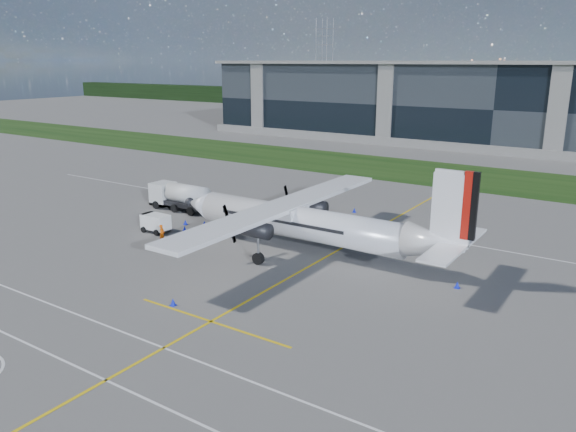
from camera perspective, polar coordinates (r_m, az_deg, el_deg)
ground at (r=75.63m, az=14.01°, el=3.12°), size 400.00×400.00×0.00m
grass_strip at (r=83.07m, az=15.92°, el=4.09°), size 400.00×18.00×0.04m
terminal_building at (r=112.80m, az=21.41°, el=10.34°), size 120.00×20.00×15.00m
tree_line at (r=172.02m, az=25.83°, el=9.79°), size 400.00×6.00×6.00m
pylon_west at (r=208.01m, az=3.69°, el=15.31°), size 9.00×4.60×30.00m
yellow_taxiway_centerline at (r=47.91m, az=4.92°, el=-3.58°), size 0.20×70.00×0.01m
white_lane_line at (r=33.18m, az=-21.34°, el=-13.75°), size 90.00×0.15×0.01m
turboprop_aircraft at (r=45.91m, az=2.12°, el=1.09°), size 27.05×28.05×8.42m
fuel_tanker_truck at (r=61.94m, az=-11.24°, el=1.99°), size 7.80×2.53×2.92m
baggage_tug at (r=54.23m, az=-13.28°, el=-0.73°), size 2.84×1.70×1.70m
ground_crew_person at (r=50.77m, az=-12.69°, el=-1.66°), size 0.74×0.91×1.95m
safety_cone_nose_stbd at (r=55.55m, az=-8.49°, el=-0.73°), size 0.36×0.36×0.50m
safety_cone_stbdwing at (r=60.20m, az=6.75°, el=0.60°), size 0.36×0.36×0.50m
safety_cone_tail at (r=41.95m, az=16.81°, el=-6.70°), size 0.36×0.36×0.50m
safety_cone_fwd at (r=56.23m, az=-10.39°, el=-0.62°), size 0.36×0.36×0.50m
safety_cone_nose_port at (r=54.19m, az=-10.46°, el=-1.24°), size 0.36×0.36×0.50m
safety_cone_portwing at (r=38.23m, az=-11.61°, el=-8.55°), size 0.36×0.36×0.50m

